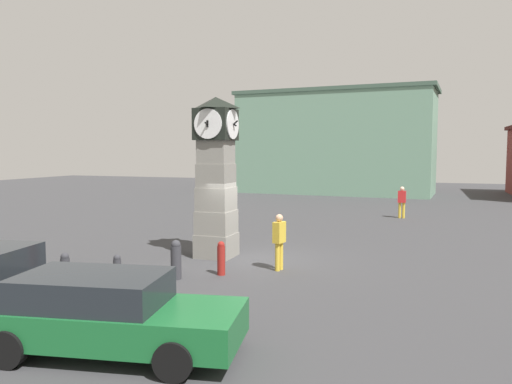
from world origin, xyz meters
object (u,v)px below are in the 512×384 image
at_px(car_by_building, 106,313).
at_px(pedestrian_near_bench, 402,200).
at_px(bollard_mid_row, 117,270).
at_px(bollard_end_row, 221,258).
at_px(bollard_near_tower, 65,270).
at_px(pedestrian_crossing_lot, 279,238).
at_px(clock_tower, 216,177).
at_px(bollard_far_row, 176,259).

bearing_deg(car_by_building, pedestrian_near_bench, 79.56).
height_order(bollard_mid_row, bollard_end_row, bollard_end_row).
height_order(bollard_mid_row, pedestrian_near_bench, pedestrian_near_bench).
bearing_deg(car_by_building, bollard_near_tower, 138.89).
distance_m(bollard_end_row, pedestrian_near_bench, 14.98).
distance_m(pedestrian_near_bench, pedestrian_crossing_lot, 13.57).
bearing_deg(bollard_mid_row, car_by_building, -56.99).
bearing_deg(pedestrian_near_bench, clock_tower, -113.26).
xyz_separation_m(bollard_near_tower, bollard_end_row, (3.23, 2.65, 0.02)).
bearing_deg(pedestrian_crossing_lot, car_by_building, -98.62).
bearing_deg(bollard_near_tower, car_by_building, -41.11).
relative_size(bollard_mid_row, pedestrian_near_bench, 0.50).
distance_m(bollard_mid_row, pedestrian_crossing_lot, 4.70).
bearing_deg(pedestrian_near_bench, bollard_mid_row, -110.67).
relative_size(bollard_end_row, pedestrian_near_bench, 0.58).
bearing_deg(bollard_far_row, bollard_end_row, 39.80).
distance_m(clock_tower, pedestrian_near_bench, 13.36).
xyz_separation_m(bollard_far_row, car_by_building, (1.35, -4.94, 0.17)).
bearing_deg(pedestrian_crossing_lot, bollard_near_tower, -140.92).
bearing_deg(bollard_near_tower, pedestrian_near_bench, 66.83).
distance_m(bollard_near_tower, bollard_end_row, 4.18).
distance_m(bollard_mid_row, bollard_far_row, 1.60).
bearing_deg(bollard_far_row, clock_tower, 92.98).
xyz_separation_m(clock_tower, bollard_mid_row, (-0.95, -4.22, -2.27)).
relative_size(bollard_mid_row, bollard_end_row, 0.86).
bearing_deg(bollard_near_tower, pedestrian_crossing_lot, 39.08).
bearing_deg(pedestrian_crossing_lot, bollard_mid_row, -138.63).
relative_size(bollard_near_tower, bollard_far_row, 0.85).
bearing_deg(bollard_end_row, pedestrian_crossing_lot, 38.42).
distance_m(bollard_end_row, pedestrian_crossing_lot, 1.84).
distance_m(bollard_near_tower, pedestrian_crossing_lot, 5.98).
bearing_deg(clock_tower, bollard_near_tower, -112.96).
relative_size(clock_tower, pedestrian_near_bench, 3.18).
bearing_deg(pedestrian_near_bench, car_by_building, -100.44).
height_order(clock_tower, bollard_mid_row, clock_tower).
height_order(clock_tower, bollard_end_row, clock_tower).
distance_m(clock_tower, bollard_near_tower, 5.75).
bearing_deg(pedestrian_near_bench, bollard_end_row, -105.77).
bearing_deg(bollard_near_tower, bollard_mid_row, 30.85).
xyz_separation_m(bollard_mid_row, bollard_end_row, (2.11, 1.98, 0.07)).
relative_size(bollard_near_tower, pedestrian_near_bench, 0.56).
height_order(bollard_near_tower, pedestrian_near_bench, pedestrian_near_bench).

